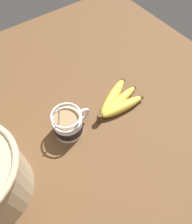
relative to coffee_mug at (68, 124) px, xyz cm
name	(u,v)px	position (x,y,z in cm)	size (l,w,h in cm)	color
table	(81,133)	(3.09, -1.89, -5.93)	(129.20, 129.20, 3.99)	brown
coffee_mug	(68,124)	(0.00, 0.00, 0.00)	(12.85, 9.39, 14.12)	silver
banana_bunch	(118,101)	(19.32, -0.90, -2.21)	(20.01, 13.39, 4.06)	#4C381E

